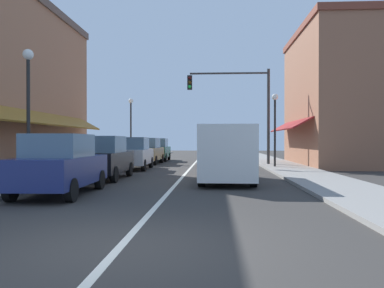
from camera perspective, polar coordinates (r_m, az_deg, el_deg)
The scene contains 15 objects.
ground_plane at distance 23.81m, azimuth -0.07°, elevation -3.33°, with size 80.00×80.00×0.00m, color #33302D.
sidewalk_left at distance 24.74m, azimuth -12.91°, elevation -3.06°, with size 2.60×56.00×0.12m, color #A39E99.
sidewalk_right at distance 24.11m, azimuth 13.11°, elevation -3.15°, with size 2.60×56.00×0.12m, color gray.
lane_center_stripe at distance 23.81m, azimuth -0.07°, elevation -3.33°, with size 0.14×52.00×0.01m, color silver.
storefront_right_block at distance 26.92m, azimuth 19.54°, elevation 6.40°, with size 5.47×10.20×8.75m.
parked_car_nearest_left at distance 12.02m, azimuth -18.66°, elevation -2.88°, with size 1.85×4.14×1.77m.
parked_car_second_left at distance 16.49m, azimuth -12.80°, elevation -1.97°, with size 1.80×4.11×1.77m.
parked_car_third_left at distance 21.81m, azimuth -8.57°, elevation -1.37°, with size 1.86×4.14×1.77m.
parked_car_far_left at distance 26.81m, azimuth -6.55°, elevation -1.03°, with size 1.87×4.15×1.77m.
parked_car_distant_left at distance 30.93m, azimuth -5.09°, elevation -0.83°, with size 1.82×4.12×1.77m.
van_in_lane at distance 15.02m, azimuth 5.11°, elevation -1.17°, with size 2.09×5.22×2.12m.
traffic_signal_mast_arm at distance 25.15m, azimuth 7.15°, elevation 6.38°, with size 5.22×0.50×6.13m.
street_lamp_left_near at distance 14.38m, azimuth -22.72°, elevation 6.72°, with size 0.36×0.36×4.66m.
street_lamp_right_mid at distance 22.85m, azimuth 11.97°, elevation 3.81°, with size 0.36×0.36×4.26m.
street_lamp_left_far at distance 30.20m, azimuth -8.89°, elevation 3.60°, with size 0.36×0.36×4.80m.
Camera 1 is at (1.40, -5.71, 1.57)m, focal length 36.67 mm.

